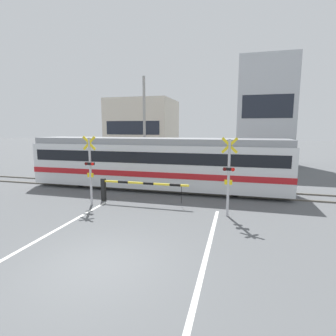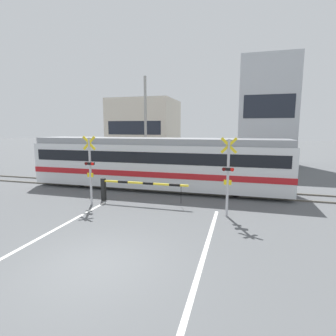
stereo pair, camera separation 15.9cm
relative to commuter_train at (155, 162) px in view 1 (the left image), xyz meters
The scene contains 14 objects.
ground_plane 9.42m from the commuter_train, 82.20° to the right, with size 160.00×160.00×0.00m, color #56595B.
rail_track_near 2.18m from the commuter_train, 29.70° to the right, with size 50.00×0.10×0.08m.
rail_track_far 2.18m from the commuter_train, 29.70° to the left, with size 50.00×0.10×0.08m.
road_stripe_left 8.67m from the commuter_train, 100.36° to the right, with size 0.14×9.64×0.01m.
road_stripe_right 9.44m from the commuter_train, 64.20° to the right, with size 0.14×9.64×0.01m.
commuter_train is the anchor object (origin of this frame).
crossing_barrier_near 3.40m from the commuter_train, 99.39° to the right, with size 4.56×0.20×1.16m.
crossing_barrier_far 4.46m from the commuter_train, 45.73° to the left, with size 4.56×0.20×1.16m.
crossing_signal_left 4.54m from the commuter_train, 115.89° to the right, with size 0.68×0.15×3.35m.
crossing_signal_right 6.07m from the commuter_train, 42.21° to the right, with size 0.68×0.15×3.35m.
pedestrian 7.23m from the commuter_train, 71.24° to the left, with size 0.38×0.23×1.72m.
building_left_of_street 14.14m from the commuter_train, 113.13° to the left, with size 6.77×6.37×6.79m.
building_right_of_street 15.16m from the commuter_train, 60.95° to the left, with size 5.05×6.37×10.15m.
utility_pole_streetside 6.66m from the commuter_train, 115.85° to the left, with size 0.22×0.22×7.87m.
Camera 1 is at (3.55, -5.91, 3.72)m, focal length 28.00 mm.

